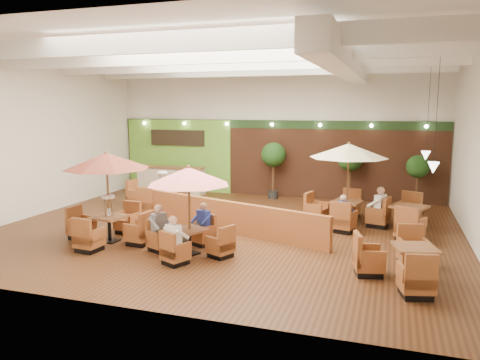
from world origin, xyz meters
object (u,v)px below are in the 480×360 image
at_px(table_4, 401,263).
at_px(table_0, 107,181).
at_px(booth_divider, 227,216).
at_px(service_counter, 171,180).
at_px(table_3, 156,196).
at_px(diner_1, 202,219).
at_px(diner_4, 379,203).
at_px(topiary_1, 350,161).
at_px(diner_2, 160,223).
at_px(diner_3, 344,209).
at_px(table_1, 189,193).
at_px(topiary_0, 273,157).
at_px(diner_0, 175,234).
at_px(table_2, 348,169).
at_px(table_5, 409,219).
at_px(topiary_2, 418,169).

bearing_deg(table_4, table_0, 162.24).
bearing_deg(table_0, booth_divider, 41.53).
relative_size(service_counter, table_4, 1.11).
relative_size(table_0, table_3, 0.92).
height_order(diner_1, diner_4, diner_4).
height_order(topiary_1, diner_2, topiary_1).
xyz_separation_m(service_counter, topiary_1, (7.67, 0.20, 1.09)).
height_order(table_0, diner_1, table_0).
xyz_separation_m(diner_2, diner_3, (4.41, 3.41, -0.03)).
height_order(table_1, table_4, table_1).
bearing_deg(table_3, topiary_0, 45.78).
bearing_deg(diner_3, diner_2, -119.30).
height_order(diner_0, diner_2, diner_2).
bearing_deg(topiary_0, table_3, -138.55).
bearing_deg(table_1, booth_divider, 110.33).
bearing_deg(diner_0, table_1, 110.70).
xyz_separation_m(table_1, table_2, (3.56, 4.39, 0.22)).
xyz_separation_m(table_5, topiary_2, (0.37, 3.84, 1.09)).
relative_size(table_0, table_4, 0.96).
relative_size(topiary_0, diner_3, 3.30).
bearing_deg(table_2, service_counter, 171.27).
distance_m(diner_0, diner_4, 6.94).
relative_size(table_1, table_4, 0.90).
xyz_separation_m(table_1, diner_0, (-0.00, -0.85, -0.86)).
relative_size(topiary_1, diner_3, 3.18).
height_order(booth_divider, diner_2, diner_2).
distance_m(table_0, topiary_0, 8.09).
distance_m(table_1, table_3, 5.90).
relative_size(table_0, diner_2, 3.28).
xyz_separation_m(topiary_2, diner_2, (-6.67, -7.90, -0.73)).
distance_m(table_0, diner_4, 8.30).
bearing_deg(table_2, topiary_2, 71.20).
xyz_separation_m(table_2, table_5, (1.89, -0.33, -1.43)).
distance_m(table_5, diner_2, 7.51).
bearing_deg(table_5, topiary_1, 142.98).
relative_size(diner_0, diner_1, 1.05).
xyz_separation_m(table_0, diner_4, (7.16, 4.06, -0.98)).
bearing_deg(topiary_1, table_0, -128.14).
relative_size(table_2, diner_4, 3.26).
xyz_separation_m(service_counter, diner_0, (4.34, -8.55, 0.16)).
relative_size(topiary_2, diner_1, 2.75).
relative_size(booth_divider, table_1, 2.85).
bearing_deg(topiary_2, diner_2, -130.17).
bearing_deg(diner_0, table_0, 176.54).
relative_size(booth_divider, topiary_2, 3.48).
xyz_separation_m(booth_divider, topiary_1, (3.14, 5.55, 1.20)).
relative_size(table_5, diner_3, 4.19).
relative_size(table_0, topiary_2, 1.30).
height_order(service_counter, table_0, table_0).
xyz_separation_m(table_3, diner_4, (7.99, -0.25, 0.31)).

